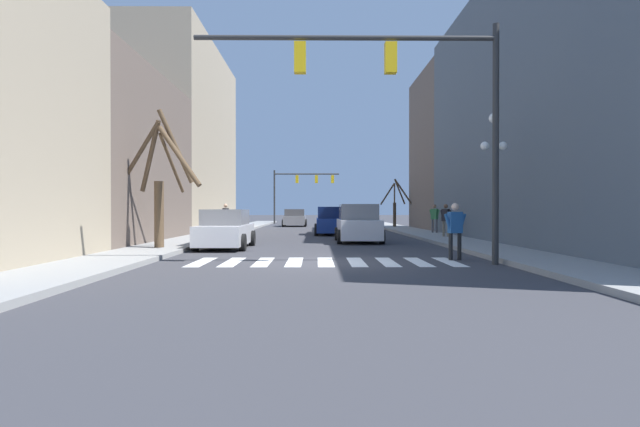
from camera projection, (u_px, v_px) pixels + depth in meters
The scene contains 20 objects.
ground_plane at pixel (326, 262), 14.36m from camera, with size 240.00×240.00×0.00m, color #38383D.
sidewalk_left at pixel (114, 260), 14.31m from camera, with size 2.31×90.00×0.15m.
sidewalk_right at pixel (536, 260), 14.41m from camera, with size 2.31×90.00×0.15m.
building_row_left at pixel (137, 141), 27.81m from camera, with size 6.00×35.13×12.90m.
building_row_right at pixel (528, 129), 24.72m from camera, with size 6.00×31.78×11.77m.
crosswalk_stripes at pixel (325, 262), 14.46m from camera, with size 7.65×2.60×0.01m.
traffic_signal_near at pixel (407, 87), 13.72m from camera, with size 8.40×0.28×6.65m.
traffic_signal_far at pixel (299, 184), 53.14m from camera, with size 6.98×0.28×5.71m.
street_lamp_right_corner at pixel (494, 153), 17.42m from camera, with size 0.95×0.36×4.75m.
car_parked_right_far at pixel (295, 218), 44.90m from camera, with size 2.15×4.15×1.55m.
car_driving_toward_lane at pixel (358, 225), 23.32m from camera, with size 2.09×4.33×1.77m.
car_at_intersection at pixel (226, 230), 19.59m from camera, with size 1.96×4.39×1.53m.
car_parked_left_far at pixel (332, 222), 30.04m from camera, with size 2.12×4.16×1.68m.
car_parked_right_mid at pixel (338, 219), 38.99m from camera, with size 2.13×4.17×1.68m.
pedestrian_on_left_sidewalk at pixel (226, 216), 29.60m from camera, with size 0.34×0.73×1.72m.
pedestrian_near_right_corner at pixel (446, 217), 25.30m from camera, with size 0.46×0.64×1.65m.
pedestrian_waiting_at_curb at pixel (435, 216), 29.60m from camera, with size 0.56×0.58×1.67m.
pedestrian_crossing_street at pixel (455, 226), 15.02m from camera, with size 0.74×0.32×1.72m.
street_tree_left_near at pixel (161, 180), 18.23m from camera, with size 3.58×2.88×5.05m.
street_tree_right_near at pixel (396, 203), 39.67m from camera, with size 2.39×1.88×3.84m.
Camera 1 is at (-0.29, -14.34, 1.53)m, focal length 28.00 mm.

